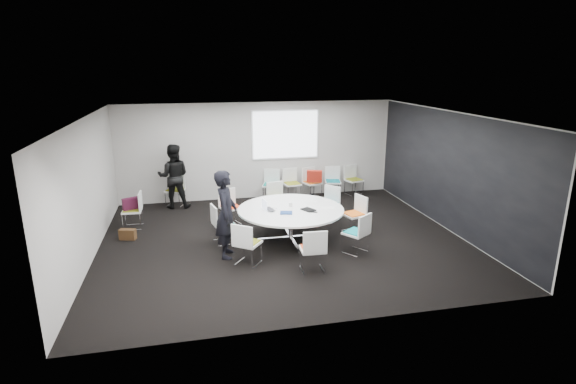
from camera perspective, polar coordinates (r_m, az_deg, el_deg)
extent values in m
cube|color=black|center=(10.23, -0.62, -6.17)|extent=(8.00, 7.00, 0.04)
cube|color=white|center=(9.53, -0.67, 9.85)|extent=(8.00, 7.00, 0.04)
cube|color=#A8A39F|center=(13.17, -3.79, 5.26)|extent=(8.00, 0.04, 2.80)
cube|color=#A8A39F|center=(6.54, 5.72, -5.93)|extent=(8.00, 0.04, 2.80)
cube|color=#A8A39F|center=(9.82, -24.27, 0.17)|extent=(0.04, 7.00, 2.80)
cube|color=#A8A39F|center=(11.29, 19.78, 2.55)|extent=(0.04, 7.00, 2.80)
cube|color=black|center=(11.27, 19.65, 2.55)|extent=(0.01, 6.94, 2.74)
cube|color=silver|center=(10.24, 0.34, -5.79)|extent=(0.90, 0.90, 0.08)
cylinder|color=silver|center=(10.12, 0.34, -4.08)|extent=(0.10, 0.10, 0.65)
cylinder|color=white|center=(10.01, 0.35, -2.22)|extent=(2.37, 2.37, 0.04)
cube|color=white|center=(13.18, -0.32, 7.28)|extent=(1.90, 0.03, 1.35)
cube|color=silver|center=(10.68, 8.26, -4.05)|extent=(0.52, 0.52, 0.42)
cube|color=white|center=(10.60, 8.31, -2.89)|extent=(0.55, 0.57, 0.04)
cube|color=#DA5D14|center=(10.59, 8.32, -2.73)|extent=(0.48, 0.49, 0.03)
cube|color=white|center=(10.66, 9.26, -1.53)|extent=(0.17, 0.45, 0.42)
cube|color=silver|center=(11.38, 5.06, -2.69)|extent=(0.59, 0.59, 0.42)
cube|color=white|center=(11.31, 5.09, -1.58)|extent=(0.63, 0.64, 0.04)
cube|color=#07677D|center=(11.30, 5.09, -1.44)|extent=(0.55, 0.55, 0.03)
cube|color=white|center=(11.41, 5.67, -0.22)|extent=(0.33, 0.37, 0.42)
cube|color=silver|center=(11.70, -1.27, -2.09)|extent=(0.50, 0.50, 0.42)
cube|color=white|center=(11.63, -1.28, -1.02)|extent=(0.54, 0.53, 0.04)
cube|color=#607016|center=(11.62, -1.28, -0.88)|extent=(0.47, 0.46, 0.03)
cube|color=white|center=(11.75, -1.70, 0.33)|extent=(0.46, 0.14, 0.42)
cube|color=silver|center=(11.16, -7.24, -3.13)|extent=(0.54, 0.54, 0.42)
cube|color=white|center=(11.08, -7.28, -2.01)|extent=(0.58, 0.57, 0.04)
cube|color=red|center=(11.07, -7.28, -1.86)|extent=(0.51, 0.50, 0.03)
cube|color=white|center=(11.20, -7.78, -0.61)|extent=(0.44, 0.19, 0.42)
cube|color=silver|center=(10.09, -8.11, -5.25)|extent=(0.50, 0.50, 0.42)
cube|color=white|center=(10.01, -8.17, -4.02)|extent=(0.53, 0.55, 0.04)
cube|color=#0A8678|center=(10.00, -8.17, -3.86)|extent=(0.46, 0.47, 0.03)
cube|color=white|center=(9.88, -9.38, -2.93)|extent=(0.14, 0.46, 0.42)
cube|color=silver|center=(8.99, -5.12, -7.86)|extent=(0.59, 0.59, 0.42)
cube|color=white|center=(8.90, -5.16, -6.50)|extent=(0.63, 0.63, 0.04)
cube|color=olive|center=(8.89, -5.16, -6.32)|extent=(0.55, 0.54, 0.03)
cube|color=white|center=(8.65, -5.87, -5.57)|extent=(0.39, 0.30, 0.42)
cube|color=silver|center=(8.69, 3.12, -8.68)|extent=(0.44, 0.44, 0.42)
cube|color=white|center=(8.60, 3.14, -7.29)|extent=(0.48, 0.46, 0.04)
cube|color=red|center=(8.59, 3.14, -7.11)|extent=(0.42, 0.40, 0.03)
cube|color=white|center=(8.32, 3.48, -6.39)|extent=(0.46, 0.06, 0.42)
cube|color=silver|center=(9.58, 8.55, -6.45)|extent=(0.59, 0.59, 0.42)
cube|color=white|center=(9.49, 8.61, -5.17)|extent=(0.63, 0.63, 0.04)
cube|color=#098186|center=(9.48, 8.62, -5.00)|extent=(0.55, 0.54, 0.03)
cube|color=white|center=(9.31, 9.74, -4.14)|extent=(0.40, 0.30, 0.42)
cube|color=silver|center=(13.12, -2.17, -0.10)|extent=(0.53, 0.53, 0.42)
cube|color=white|center=(13.06, -2.18, 0.87)|extent=(0.58, 0.56, 0.04)
cube|color=#0A7568|center=(13.06, -2.18, 1.00)|extent=(0.50, 0.49, 0.03)
cube|color=white|center=(13.21, -2.06, 2.07)|extent=(0.45, 0.18, 0.42)
cube|color=silver|center=(13.22, 0.53, 0.04)|extent=(0.47, 0.47, 0.42)
cube|color=white|center=(13.16, 0.53, 1.00)|extent=(0.52, 0.50, 0.04)
cube|color=olive|center=(13.16, 0.53, 1.13)|extent=(0.45, 0.43, 0.03)
cube|color=white|center=(13.30, 0.21, 2.18)|extent=(0.46, 0.10, 0.42)
cube|color=silver|center=(13.37, 3.10, 0.19)|extent=(0.54, 0.54, 0.42)
cube|color=white|center=(13.31, 3.12, 1.14)|extent=(0.58, 0.57, 0.04)
cube|color=#D65B14|center=(13.30, 3.12, 1.27)|extent=(0.50, 0.49, 0.03)
cube|color=white|center=(13.42, 2.61, 2.29)|extent=(0.45, 0.19, 0.42)
cube|color=silver|center=(13.54, 5.70, 0.34)|extent=(0.50, 0.50, 0.42)
cube|color=white|center=(13.48, 5.72, 1.28)|extent=(0.54, 0.53, 0.04)
cube|color=#096E7C|center=(13.47, 5.73, 1.40)|extent=(0.47, 0.45, 0.03)
cube|color=white|center=(13.63, 5.66, 2.44)|extent=(0.46, 0.13, 0.42)
cube|color=silver|center=(13.80, 8.34, 0.55)|extent=(0.52, 0.52, 0.42)
cube|color=white|center=(13.75, 8.38, 1.47)|extent=(0.56, 0.55, 0.04)
cube|color=olive|center=(13.74, 8.39, 1.60)|extent=(0.49, 0.47, 0.03)
cube|color=white|center=(13.86, 7.91, 2.59)|extent=(0.45, 0.16, 0.42)
cube|color=silver|center=(11.49, -19.09, -3.34)|extent=(0.43, 0.43, 0.42)
cube|color=white|center=(11.42, -19.19, -2.25)|extent=(0.45, 0.47, 0.04)
cube|color=olive|center=(11.41, -19.21, -2.11)|extent=(0.39, 0.41, 0.03)
cube|color=white|center=(11.32, -18.25, -1.10)|extent=(0.05, 0.46, 0.42)
cube|color=silver|center=(12.96, -14.11, -0.79)|extent=(0.55, 0.55, 0.42)
cube|color=white|center=(12.89, -14.17, 0.19)|extent=(0.59, 0.58, 0.04)
cube|color=#646916|center=(12.88, -14.18, 0.32)|extent=(0.52, 0.51, 0.03)
cube|color=white|center=(13.02, -13.87, 1.41)|extent=(0.44, 0.21, 0.42)
imported|color=black|center=(9.16, -7.86, -2.80)|extent=(0.57, 0.74, 1.82)
imported|color=black|center=(12.64, -14.32, 1.95)|extent=(0.92, 0.75, 1.77)
imported|color=#333338|center=(9.93, -2.05, -2.19)|extent=(0.28, 0.37, 0.03)
cube|color=silver|center=(9.86, -3.03, -1.61)|extent=(0.07, 0.30, 0.22)
cube|color=black|center=(9.91, 2.59, -2.25)|extent=(0.33, 0.37, 0.02)
cube|color=navy|center=(9.69, -0.23, -2.64)|extent=(0.30, 0.25, 0.03)
cube|color=silver|center=(10.43, 3.11, -1.37)|extent=(0.36, 0.36, 0.00)
cube|color=silver|center=(10.07, 5.07, -2.04)|extent=(0.35, 0.29, 0.00)
cylinder|color=white|center=(10.14, 0.34, -1.59)|extent=(0.08, 0.08, 0.09)
cube|color=black|center=(9.77, 3.34, -2.57)|extent=(0.16, 0.12, 0.01)
cube|color=#411127|center=(11.37, -19.28, -1.39)|extent=(0.42, 0.29, 0.28)
cube|color=#3D2613|center=(10.82, -19.69, -5.09)|extent=(0.39, 0.26, 0.24)
cube|color=#A92214|center=(13.05, 3.38, 2.02)|extent=(0.47, 0.29, 0.36)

